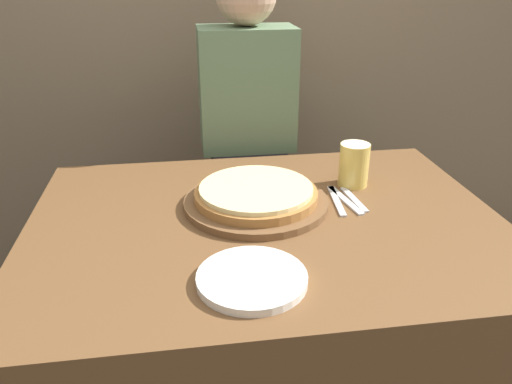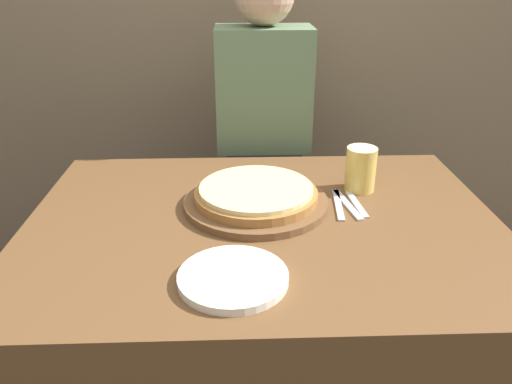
{
  "view_description": "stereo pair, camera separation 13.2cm",
  "coord_description": "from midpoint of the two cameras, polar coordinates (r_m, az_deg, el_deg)",
  "views": [
    {
      "loc": [
        -0.19,
        -1.11,
        1.34
      ],
      "look_at": [
        -0.02,
        0.08,
        0.78
      ],
      "focal_mm": 35.0,
      "sensor_mm": 36.0,
      "label": 1
    },
    {
      "loc": [
        -0.06,
        -1.12,
        1.34
      ],
      "look_at": [
        -0.02,
        0.08,
        0.78
      ],
      "focal_mm": 35.0,
      "sensor_mm": 36.0,
      "label": 2
    }
  ],
  "objects": [
    {
      "name": "dinner_plate",
      "position": [
        1.03,
        -4.2,
        -9.95
      ],
      "size": [
        0.23,
        0.23,
        0.02
      ],
      "color": "white",
      "rests_on": "dining_table"
    },
    {
      "name": "beer_glass",
      "position": [
        1.45,
        8.61,
        3.24
      ],
      "size": [
        0.09,
        0.09,
        0.13
      ],
      "color": "#E5C65B",
      "rests_on": "dining_table"
    },
    {
      "name": "dining_table",
      "position": [
        1.48,
        -1.56,
        -15.93
      ],
      "size": [
        1.21,
        0.88,
        0.74
      ],
      "color": "brown",
      "rests_on": "ground_plane"
    },
    {
      "name": "dinner_knife",
      "position": [
        1.38,
        7.48,
        -0.98
      ],
      "size": [
        0.05,
        0.18,
        0.0
      ],
      "color": "silver",
      "rests_on": "dining_table"
    },
    {
      "name": "diner_person",
      "position": [
        1.86,
        -3.04,
        3.75
      ],
      "size": [
        0.33,
        0.2,
        1.34
      ],
      "color": "#33333D",
      "rests_on": "ground_plane"
    },
    {
      "name": "spoon",
      "position": [
        1.38,
        8.47,
        -0.91
      ],
      "size": [
        0.03,
        0.16,
        0.0
      ],
      "color": "silver",
      "rests_on": "dining_table"
    },
    {
      "name": "fork",
      "position": [
        1.37,
        6.47,
        -1.05
      ],
      "size": [
        0.03,
        0.18,
        0.0
      ],
      "color": "silver",
      "rests_on": "dining_table"
    },
    {
      "name": "pizza_on_board",
      "position": [
        1.33,
        -2.85,
        -0.65
      ],
      "size": [
        0.39,
        0.39,
        0.06
      ],
      "color": "brown",
      "rests_on": "dining_table"
    }
  ]
}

